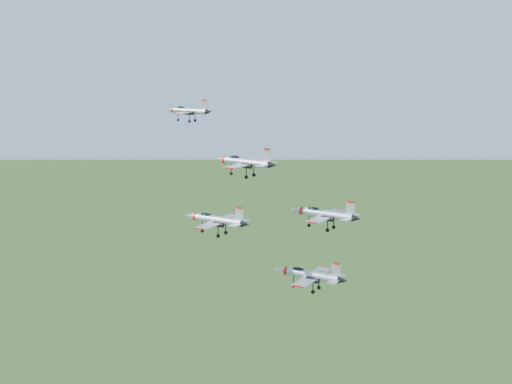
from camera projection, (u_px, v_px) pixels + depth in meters
The scene contains 5 objects.
jet_lead at pixel (188, 110), 145.26m from camera, with size 11.27×9.30×3.01m.
jet_left_high at pixel (244, 162), 127.72m from camera, with size 13.40×11.03×3.59m.
jet_right_high at pixel (216, 219), 114.01m from camera, with size 12.37×10.16×3.31m.
jet_left_low at pixel (324, 214), 127.59m from camera, with size 13.97×11.45×3.75m.
jet_right_low at pixel (309, 274), 116.18m from camera, with size 13.07×10.79×3.49m.
Camera 1 is at (63.50, -107.54, 164.60)m, focal length 50.00 mm.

